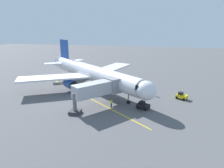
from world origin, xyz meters
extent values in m
plane|color=#565659|center=(0.00, 0.00, 0.00)|extent=(220.00, 220.00, 0.00)
cube|color=yellow|center=(0.84, 5.22, 0.01)|extent=(30.81, 25.87, 0.01)
cylinder|color=white|center=(0.84, -0.78, 4.10)|extent=(28.50, 24.75, 3.80)
ellipsoid|color=white|center=(-13.11, 10.91, 4.10)|extent=(5.38, 5.34, 3.61)
cone|color=white|center=(15.02, -12.66, 4.10)|extent=(4.50, 4.55, 3.42)
cube|color=black|center=(-12.03, 10.01, 4.65)|extent=(3.30, 3.50, 0.90)
cube|color=white|center=(-1.78, -9.70, 3.50)|extent=(10.20, 17.82, 0.36)
cylinder|color=#1E479E|center=(-2.12, -5.87, 2.00)|extent=(4.08, 3.95, 2.30)
cylinder|color=black|center=(-3.46, -4.74, 2.00)|extent=(1.50, 1.74, 2.10)
cube|color=white|center=(9.17, 3.36, 3.50)|extent=(17.49, 12.60, 0.36)
cylinder|color=#1E479E|center=(5.33, 3.02, 2.00)|extent=(4.08, 3.95, 2.30)
cylinder|color=black|center=(3.99, 4.15, 2.00)|extent=(1.50, 1.74, 2.10)
cube|color=#1E479E|center=(12.72, -10.73, 7.90)|extent=(3.91, 3.36, 7.20)
cube|color=white|center=(10.44, -12.99, 4.70)|extent=(4.62, 6.83, 0.24)
cube|color=white|center=(14.55, -8.09, 4.70)|extent=(6.70, 5.43, 0.24)
cylinder|color=slate|center=(-9.50, 7.89, 1.73)|extent=(0.24, 0.24, 2.77)
cylinder|color=black|center=(-9.50, 7.89, 0.35)|extent=(0.83, 0.79, 0.70)
cylinder|color=slate|center=(1.47, -4.70, 1.94)|extent=(0.24, 0.24, 2.77)
cylinder|color=black|center=(1.47, -4.70, 0.55)|extent=(1.13, 1.05, 1.10)
cylinder|color=slate|center=(4.81, -0.71, 1.94)|extent=(0.24, 0.24, 2.77)
cylinder|color=black|center=(4.81, -0.71, 0.55)|extent=(1.13, 1.05, 1.10)
cube|color=#B7B7BC|center=(-3.41, 11.27, 3.90)|extent=(7.77, 8.57, 2.50)
cube|color=gray|center=(-6.30, 7.82, 3.90)|extent=(4.25, 4.20, 3.00)
cylinder|color=slate|center=(-0.52, 14.72, 1.95)|extent=(0.70, 0.70, 3.90)
cube|color=#333338|center=(-0.52, 14.72, 0.30)|extent=(2.00, 2.00, 0.60)
cylinder|color=#23232D|center=(-6.44, 10.49, 0.44)|extent=(0.26, 0.26, 0.88)
cube|color=#D8EA19|center=(-6.44, 10.49, 1.18)|extent=(0.44, 0.36, 0.60)
cube|color=silver|center=(-6.44, 10.49, 1.18)|extent=(0.46, 0.37, 0.10)
sphere|color=brown|center=(-6.44, 10.49, 1.60)|extent=(0.22, 0.22, 0.22)
cylinder|color=#23232D|center=(-14.35, 1.51, 0.44)|extent=(0.26, 0.26, 0.88)
cube|color=orange|center=(-14.35, 1.51, 1.18)|extent=(0.30, 0.41, 0.60)
cube|color=silver|center=(-14.35, 1.51, 1.18)|extent=(0.31, 0.43, 0.10)
sphere|color=beige|center=(-14.35, 1.51, 1.60)|extent=(0.22, 0.22, 0.22)
cube|color=black|center=(-12.66, 9.94, 0.65)|extent=(2.74, 2.41, 0.70)
cube|color=black|center=(-12.40, 9.80, 1.25)|extent=(1.31, 1.40, 0.50)
cylinder|color=black|center=(-13.68, 9.75, 0.30)|extent=(0.65, 0.50, 0.60)
cylinder|color=black|center=(-13.06, 10.90, 0.30)|extent=(0.65, 0.50, 0.60)
cylinder|color=black|center=(-12.27, 8.99, 0.30)|extent=(0.65, 0.50, 0.60)
cylinder|color=black|center=(-11.65, 10.14, 0.30)|extent=(0.65, 0.50, 0.60)
cube|color=yellow|center=(-20.62, 2.69, 0.65)|extent=(2.74, 2.44, 0.70)
cube|color=black|center=(-20.36, 2.55, 1.25)|extent=(1.32, 1.40, 0.50)
cylinder|color=black|center=(-21.64, 2.52, 0.30)|extent=(0.65, 0.51, 0.60)
cylinder|color=black|center=(-21.00, 3.65, 0.30)|extent=(0.65, 0.51, 0.60)
cylinder|color=black|center=(-20.24, 1.73, 0.30)|extent=(0.65, 0.51, 0.60)
cylinder|color=black|center=(-19.60, 2.87, 0.30)|extent=(0.65, 0.51, 0.60)
camera|label=1|loc=(-14.31, 47.08, 15.72)|focal=32.61mm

